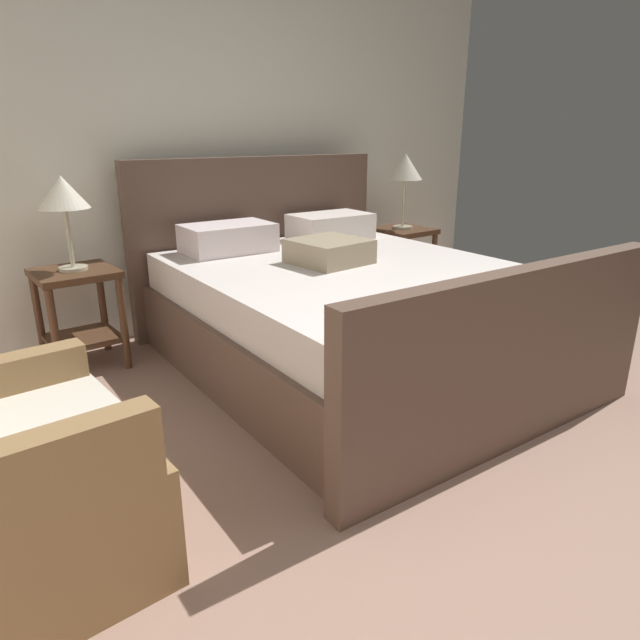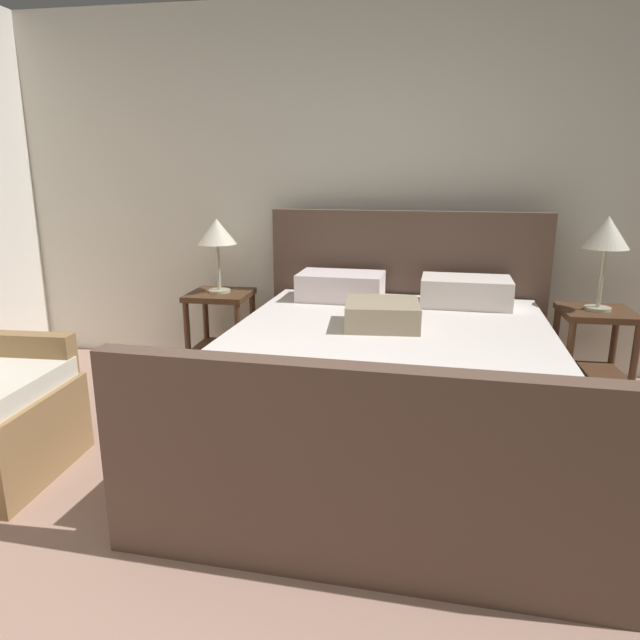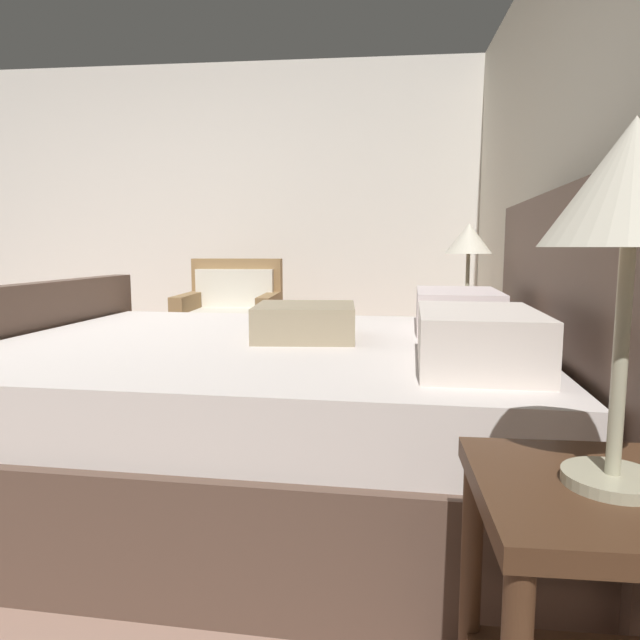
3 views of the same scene
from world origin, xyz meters
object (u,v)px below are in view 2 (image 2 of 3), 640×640
(table_lamp_right, at_px, (607,235))
(nightstand_left, at_px, (221,318))
(nightstand_right, at_px, (594,340))
(table_lamp_left, at_px, (217,234))
(bed, at_px, (389,380))

(table_lamp_right, relative_size, nightstand_left, 0.99)
(nightstand_right, height_order, table_lamp_left, table_lamp_left)
(nightstand_left, xyz_separation_m, table_lamp_left, (-0.00, 0.00, 0.62))
(bed, relative_size, nightstand_right, 4.09)
(bed, height_order, table_lamp_right, same)
(table_lamp_right, height_order, table_lamp_left, table_lamp_right)
(bed, xyz_separation_m, nightstand_left, (-1.29, 0.95, 0.05))
(nightstand_right, height_order, table_lamp_right, table_lamp_right)
(nightstand_right, distance_m, nightstand_left, 2.57)
(nightstand_left, bearing_deg, table_lamp_right, -3.09)
(bed, bearing_deg, nightstand_right, 32.19)
(bed, distance_m, nightstand_left, 1.60)
(nightstand_right, bearing_deg, bed, -147.81)
(bed, relative_size, table_lamp_right, 4.13)
(bed, relative_size, nightstand_left, 4.09)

